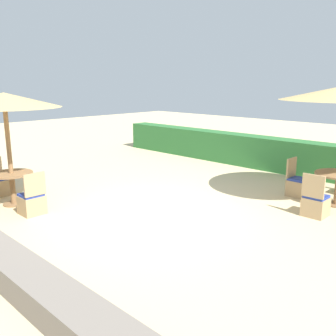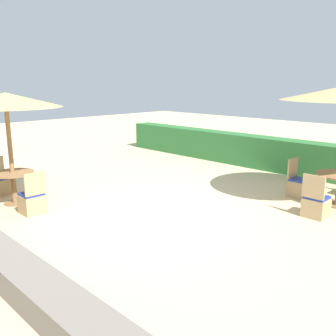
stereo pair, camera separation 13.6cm
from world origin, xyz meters
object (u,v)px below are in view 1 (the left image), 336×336
patio_chair_back_right_south (315,204)px  parasol_front_left (4,101)px  patio_chair_front_left_east (32,202)px  patio_chair_back_right_west (297,186)px  round_table_front_left (12,181)px

patio_chair_back_right_south → parasol_front_left: 7.00m
parasol_front_left → patio_chair_front_left_east: size_ratio=2.72×
patio_chair_back_right_west → parasol_front_left: 7.09m
parasol_front_left → round_table_front_left: bearing=-135.0°
patio_chair_front_left_east → round_table_front_left: bearing=90.0°
parasol_front_left → patio_chair_back_right_west: bearing=49.7°
patio_chair_back_right_west → patio_chair_front_left_east: 6.22m
patio_chair_back_right_south → patio_chair_front_left_east: 5.98m
patio_chair_back_right_south → parasol_front_left: size_ratio=0.37×
patio_chair_back_right_south → patio_chair_back_right_west: bearing=129.8°
patio_chair_back_right_west → patio_chair_back_right_south: 1.42m
patio_chair_front_left_east → patio_chair_back_right_west: bearing=-33.9°
patio_chair_back_right_west → patio_chair_front_left_east: bearing=-33.9°
parasol_front_left → round_table_front_left: (-0.00, -0.00, -1.80)m
parasol_front_left → patio_chair_front_left_east: (0.91, 0.00, -2.10)m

